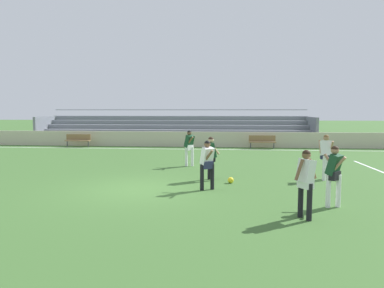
# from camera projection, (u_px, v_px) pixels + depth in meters

# --- Properties ---
(ground_plane) EXTENTS (160.00, 160.00, 0.00)m
(ground_plane) POSITION_uv_depth(u_px,v_px,m) (139.00, 189.00, 11.89)
(ground_plane) COLOR #3D662D
(field_line_sideline) EXTENTS (44.00, 0.12, 0.01)m
(field_line_sideline) POSITION_uv_depth(u_px,v_px,m) (183.00, 149.00, 24.08)
(field_line_sideline) COLOR white
(field_line_sideline) RESTS_ON ground
(field_line_penalty_mark) EXTENTS (0.12, 4.40, 0.01)m
(field_line_penalty_mark) POSITION_uv_depth(u_px,v_px,m) (371.00, 168.00, 16.29)
(field_line_penalty_mark) COLOR white
(field_line_penalty_mark) RESTS_ON ground
(sideline_wall) EXTENTS (48.00, 0.16, 1.09)m
(sideline_wall) POSITION_uv_depth(u_px,v_px,m) (186.00, 139.00, 25.58)
(sideline_wall) COLOR beige
(sideline_wall) RESTS_ON ground
(bleacher_stand) EXTENTS (21.54, 3.90, 2.68)m
(bleacher_stand) POSITION_uv_depth(u_px,v_px,m) (174.00, 129.00, 28.48)
(bleacher_stand) COLOR #9EA3AD
(bleacher_stand) RESTS_ON ground
(bench_far_right) EXTENTS (1.80, 0.40, 0.90)m
(bench_far_right) POSITION_uv_depth(u_px,v_px,m) (78.00, 139.00, 25.52)
(bench_far_right) COLOR olive
(bench_far_right) RESTS_ON ground
(bench_centre_sideline) EXTENTS (1.80, 0.40, 0.90)m
(bench_centre_sideline) POSITION_uv_depth(u_px,v_px,m) (262.00, 141.00, 24.31)
(bench_centre_sideline) COLOR olive
(bench_centre_sideline) RESTS_ON ground
(player_dark_wide_right) EXTENTS (0.68, 0.50, 1.63)m
(player_dark_wide_right) POSITION_uv_depth(u_px,v_px,m) (211.00, 154.00, 13.38)
(player_dark_wide_right) COLOR black
(player_dark_wide_right) RESTS_ON ground
(player_white_pressing_high) EXTENTS (0.51, 0.78, 1.64)m
(player_white_pressing_high) POSITION_uv_depth(u_px,v_px,m) (207.00, 161.00, 11.73)
(player_white_pressing_high) COLOR black
(player_white_pressing_high) RESTS_ON ground
(player_dark_trailing_run) EXTENTS (0.52, 0.70, 1.68)m
(player_dark_trailing_run) POSITION_uv_depth(u_px,v_px,m) (334.00, 171.00, 9.61)
(player_dark_trailing_run) COLOR white
(player_dark_trailing_run) RESTS_ON ground
(player_white_wide_left) EXTENTS (0.44, 0.53, 1.71)m
(player_white_wide_left) POSITION_uv_depth(u_px,v_px,m) (326.00, 153.00, 13.44)
(player_white_wide_left) COLOR white
(player_white_wide_left) RESTS_ON ground
(player_dark_dropping_back) EXTENTS (0.52, 0.71, 1.69)m
(player_dark_dropping_back) POSITION_uv_depth(u_px,v_px,m) (189.00, 145.00, 16.70)
(player_dark_dropping_back) COLOR white
(player_dark_dropping_back) RESTS_ON ground
(player_white_challenging) EXTENTS (0.62, 0.49, 1.69)m
(player_white_challenging) POSITION_uv_depth(u_px,v_px,m) (306.00, 178.00, 8.56)
(player_white_challenging) COLOR black
(player_white_challenging) RESTS_ON ground
(soccer_ball) EXTENTS (0.22, 0.22, 0.22)m
(soccer_ball) POSITION_uv_depth(u_px,v_px,m) (231.00, 180.00, 12.87)
(soccer_ball) COLOR yellow
(soccer_ball) RESTS_ON ground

